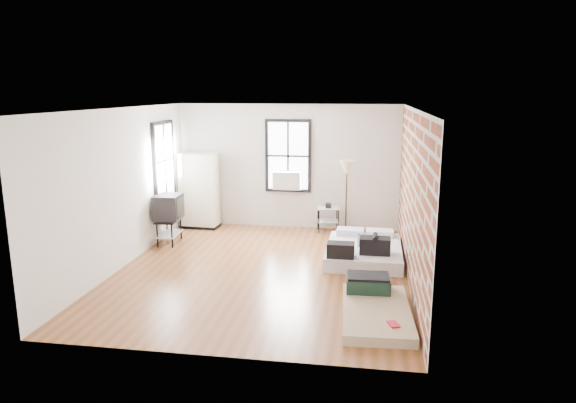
% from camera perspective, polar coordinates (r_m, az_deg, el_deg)
% --- Properties ---
extents(ground, '(6.00, 6.00, 0.00)m').
position_cam_1_polar(ground, '(9.09, -2.86, -7.65)').
color(ground, brown).
rests_on(ground, ground).
extents(room_shell, '(5.02, 6.02, 2.80)m').
position_cam_1_polar(room_shell, '(8.96, -1.06, 3.56)').
color(room_shell, silver).
rests_on(room_shell, ground).
extents(mattress_main, '(1.39, 1.87, 0.60)m').
position_cam_1_polar(mattress_main, '(9.74, 8.39, -5.37)').
color(mattress_main, white).
rests_on(mattress_main, ground).
extents(mattress_bare, '(1.00, 1.80, 0.38)m').
position_cam_1_polar(mattress_bare, '(7.51, 9.56, -11.28)').
color(mattress_bare, '#C4B68D').
rests_on(mattress_bare, ground).
extents(wardrobe, '(0.89, 0.54, 1.70)m').
position_cam_1_polar(wardrobe, '(11.85, -9.82, 1.16)').
color(wardrobe, black).
rests_on(wardrobe, ground).
extents(side_table, '(0.54, 0.46, 0.64)m').
position_cam_1_polar(side_table, '(11.43, 4.48, -1.24)').
color(side_table, black).
rests_on(side_table, ground).
extents(floor_lamp, '(0.35, 0.35, 1.61)m').
position_cam_1_polar(floor_lamp, '(11.16, 6.56, 3.35)').
color(floor_lamp, black).
rests_on(floor_lamp, ground).
extents(tv_stand, '(0.54, 0.75, 1.02)m').
position_cam_1_polar(tv_stand, '(10.72, -13.13, -0.78)').
color(tv_stand, black).
rests_on(tv_stand, ground).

